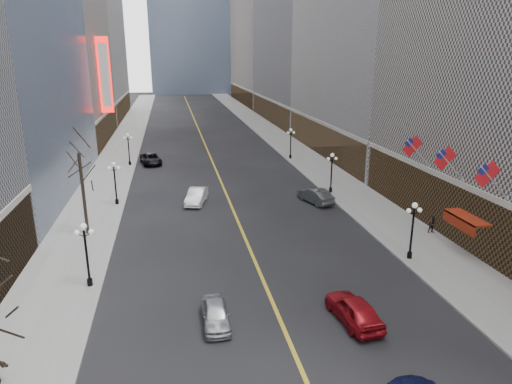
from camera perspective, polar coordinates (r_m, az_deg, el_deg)
name	(u,v)px	position (r m, az deg, el deg)	size (l,w,h in m)	color
sidewalk_east	(297,153)	(73.87, 5.17, 4.91)	(6.00, 230.00, 0.15)	gray
sidewalk_west	(117,160)	(71.62, -16.99, 3.86)	(6.00, 230.00, 0.15)	gray
lane_line	(205,145)	(81.18, -6.38, 5.91)	(0.25, 200.00, 0.02)	gold
bldg_east_c	(325,13)	(111.75, 8.60, 21.25)	(26.60, 40.60, 48.80)	gray
bldg_east_d	(281,1)	(153.58, 3.10, 22.77)	(26.60, 46.60, 62.80)	#AD9F8F
streetlamp_east_1	(413,225)	(36.54, 19.01, -3.89)	(1.26, 0.44, 4.52)	black
streetlamp_east_2	(332,169)	(52.17, 9.44, 2.91)	(1.26, 0.44, 4.52)	black
streetlamp_east_3	(291,140)	(68.96, 4.36, 6.47)	(1.26, 0.44, 4.52)	black
streetlamp_west_1	(86,248)	(32.55, -20.49, -6.60)	(1.26, 0.44, 4.52)	black
streetlamp_west_2	(115,179)	(49.46, -17.24, 1.60)	(1.26, 0.44, 4.52)	black
streetlamp_west_3	(128,146)	(66.94, -15.66, 5.58)	(1.26, 0.44, 4.52)	black
flag_3	(489,177)	(34.84, 27.13, 1.73)	(2.87, 0.12, 2.87)	#B2B2B7
flag_4	(447,160)	(38.78, 22.73, 3.66)	(2.87, 0.12, 2.87)	#B2B2B7
flag_5	(414,148)	(42.95, 19.15, 5.21)	(2.87, 0.12, 2.87)	#B2B2B7
awning_c	(464,219)	(38.74, 24.60, -3.07)	(1.40, 4.00, 0.93)	maroon
theatre_marquee	(105,75)	(80.21, -18.38, 13.69)	(2.00, 0.55, 12.00)	red
tree_west_far	(80,166)	(41.25, -21.12, 3.07)	(3.60, 3.60, 7.92)	#2D231C
car_nb_near	(216,314)	(27.74, -5.08, -14.97)	(1.58, 3.93, 1.34)	#A8ABB0
car_nb_mid	(197,196)	(48.90, -7.44, -0.52)	(1.67, 4.79, 1.58)	white
car_nb_far	(151,159)	(67.71, -13.00, 4.04)	(2.51, 5.44, 1.51)	black
car_sb_mid	(354,309)	(28.41, 12.14, -14.15)	(1.91, 4.76, 1.62)	maroon
car_sb_far	(315,196)	(49.11, 7.42, -0.44)	(1.67, 4.80, 1.58)	#474C4F
ped_east_walk	(433,224)	(43.06, 21.24, -3.78)	(0.77, 0.42, 1.58)	black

